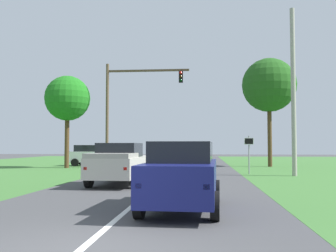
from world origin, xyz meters
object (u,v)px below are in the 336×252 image
object	(u,v)px
keep_moving_sign	(249,149)
crossing_suv_far	(93,155)
pickup_truck_lead	(121,163)
extra_tree_1	(67,99)
traffic_light	(127,100)
utility_pole_right	(293,91)
red_suv_near	(183,174)
oak_tree_right	(269,85)

from	to	relation	value
keep_moving_sign	crossing_suv_far	size ratio (longest dim) A/B	0.56
pickup_truck_lead	keep_moving_sign	bearing A→B (deg)	46.34
extra_tree_1	crossing_suv_far	bearing A→B (deg)	70.65
pickup_truck_lead	extra_tree_1	bearing A→B (deg)	119.61
keep_moving_sign	crossing_suv_far	xyz separation A→B (m)	(-12.71, 8.82, -0.59)
traffic_light	utility_pole_right	world-z (taller)	utility_pole_right
traffic_light	pickup_truck_lead	bearing A→B (deg)	-79.95
red_suv_near	pickup_truck_lead	bearing A→B (deg)	115.62
pickup_truck_lead	traffic_light	size ratio (longest dim) A/B	0.67
keep_moving_sign	pickup_truck_lead	bearing A→B (deg)	-133.66
traffic_light	crossing_suv_far	distance (m)	6.76
oak_tree_right	crossing_suv_far	bearing A→B (deg)	-179.71
utility_pole_right	crossing_suv_far	bearing A→B (deg)	146.58
oak_tree_right	utility_pole_right	distance (m)	10.32
red_suv_near	traffic_light	size ratio (longest dim) A/B	0.59
oak_tree_right	extra_tree_1	world-z (taller)	oak_tree_right
pickup_truck_lead	traffic_light	distance (m)	13.44
crossing_suv_far	utility_pole_right	xyz separation A→B (m)	(15.24, -10.06, 4.11)
red_suv_near	pickup_truck_lead	distance (m)	7.58
red_suv_near	pickup_truck_lead	world-z (taller)	pickup_truck_lead
traffic_light	utility_pole_right	xyz separation A→B (m)	(11.49, -6.65, -0.37)
red_suv_near	pickup_truck_lead	xyz separation A→B (m)	(-3.28, 6.84, -0.03)
pickup_truck_lead	utility_pole_right	distance (m)	11.70
keep_moving_sign	extra_tree_1	bearing A→B (deg)	158.48
keep_moving_sign	extra_tree_1	distance (m)	15.47
traffic_light	keep_moving_sign	world-z (taller)	traffic_light
utility_pole_right	oak_tree_right	bearing A→B (deg)	88.48
red_suv_near	utility_pole_right	world-z (taller)	utility_pole_right
red_suv_near	crossing_suv_far	world-z (taller)	red_suv_near
oak_tree_right	extra_tree_1	size ratio (longest dim) A/B	1.25
pickup_truck_lead	extra_tree_1	xyz separation A→B (m)	(-7.13, 12.55, 4.63)
oak_tree_right	crossing_suv_far	xyz separation A→B (m)	(-15.51, -0.08, -6.03)
keep_moving_sign	oak_tree_right	distance (m)	10.79
keep_moving_sign	oak_tree_right	bearing A→B (deg)	72.56
oak_tree_right	extra_tree_1	xyz separation A→B (m)	(-16.68, -3.42, -1.39)
pickup_truck_lead	crossing_suv_far	distance (m)	16.97
pickup_truck_lead	utility_pole_right	bearing A→B (deg)	32.16
crossing_suv_far	extra_tree_1	xyz separation A→B (m)	(-1.17, -3.34, 4.65)
traffic_light	crossing_suv_far	xyz separation A→B (m)	(-3.75, 3.40, -4.47)
pickup_truck_lead	extra_tree_1	world-z (taller)	extra_tree_1
red_suv_near	keep_moving_sign	xyz separation A→B (m)	(3.47, 13.91, 0.55)
oak_tree_right	keep_moving_sign	bearing A→B (deg)	-107.44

